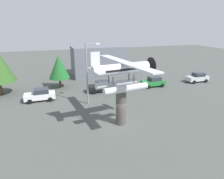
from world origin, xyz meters
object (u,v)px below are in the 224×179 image
(car_mid_black, at_px, (101,86))
(tree_east, at_px, (59,67))
(car_distant_silver, at_px, (197,77))
(floatplane_monument, at_px, (123,73))
(car_far_green, at_px, (153,82))
(storefront_building, at_px, (98,61))
(display_pedestal, at_px, (121,107))
(car_near_white, at_px, (40,95))
(streetlight_primary, at_px, (88,70))

(car_mid_black, xyz_separation_m, tree_east, (-6.17, 4.27, 2.73))
(car_distant_silver, bearing_deg, tree_east, -10.51)
(floatplane_monument, height_order, tree_east, floatplane_monument)
(floatplane_monument, height_order, car_distant_silver, floatplane_monument)
(car_far_green, distance_m, storefront_building, 13.47)
(car_distant_silver, bearing_deg, car_mid_black, -1.11)
(tree_east, bearing_deg, car_mid_black, -34.70)
(car_mid_black, bearing_deg, display_pedestal, 85.50)
(storefront_building, bearing_deg, car_mid_black, -101.89)
(display_pedestal, relative_size, car_far_green, 0.95)
(car_mid_black, xyz_separation_m, car_distant_silver, (18.83, -0.37, 0.00))
(display_pedestal, relative_size, tree_east, 0.72)
(car_near_white, height_order, car_far_green, same)
(floatplane_monument, distance_m, tree_east, 16.37)
(streetlight_primary, bearing_deg, car_near_white, 153.06)
(streetlight_primary, xyz_separation_m, tree_east, (-3.26, 8.58, -1.13))
(car_far_green, xyz_separation_m, tree_east, (-15.55, 4.57, 2.73))
(display_pedestal, distance_m, tree_east, 16.29)
(car_near_white, xyz_separation_m, tree_east, (3.16, 5.31, 2.73))
(display_pedestal, height_order, floatplane_monument, floatplane_monument)
(display_pedestal, distance_m, car_far_green, 14.90)
(floatplane_monument, bearing_deg, car_distant_silver, 20.75)
(display_pedestal, xyz_separation_m, streetlight_primary, (-2.04, 6.74, 2.74))
(car_mid_black, bearing_deg, car_distant_silver, 178.89)
(display_pedestal, distance_m, car_mid_black, 11.14)
(car_mid_black, relative_size, car_far_green, 1.00)
(car_distant_silver, distance_m, storefront_building, 20.14)
(streetlight_primary, bearing_deg, display_pedestal, -73.19)
(storefront_building, bearing_deg, floatplane_monument, -97.89)
(streetlight_primary, height_order, storefront_building, streetlight_primary)
(car_mid_black, xyz_separation_m, streetlight_primary, (-2.91, -4.31, 3.86))
(car_near_white, bearing_deg, streetlight_primary, 153.06)
(streetlight_primary, distance_m, tree_east, 9.25)
(car_near_white, xyz_separation_m, storefront_building, (11.64, 11.99, 2.18))
(floatplane_monument, xyz_separation_m, car_mid_black, (0.74, 11.03, -4.79))
(storefront_building, bearing_deg, car_far_green, -57.83)
(car_near_white, relative_size, car_far_green, 1.00)
(car_distant_silver, bearing_deg, car_far_green, -0.42)
(display_pedestal, xyz_separation_m, car_distant_silver, (19.70, 10.68, -1.12))
(tree_east, bearing_deg, display_pedestal, -70.92)
(car_distant_silver, xyz_separation_m, storefront_building, (-16.52, 11.32, 2.18))
(floatplane_monument, relative_size, storefront_building, 0.98)
(car_mid_black, bearing_deg, floatplane_monument, 86.16)
(floatplane_monument, xyz_separation_m, tree_east, (-5.43, 15.30, -2.06))
(car_near_white, relative_size, car_mid_black, 1.00)
(car_near_white, height_order, streetlight_primary, streetlight_primary)
(car_near_white, xyz_separation_m, car_far_green, (18.71, 0.75, 0.00))
(display_pedestal, xyz_separation_m, floatplane_monument, (0.13, 0.02, 3.67))
(car_near_white, bearing_deg, car_distant_silver, -178.62)
(floatplane_monument, xyz_separation_m, car_distant_silver, (19.57, 10.66, -4.79))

